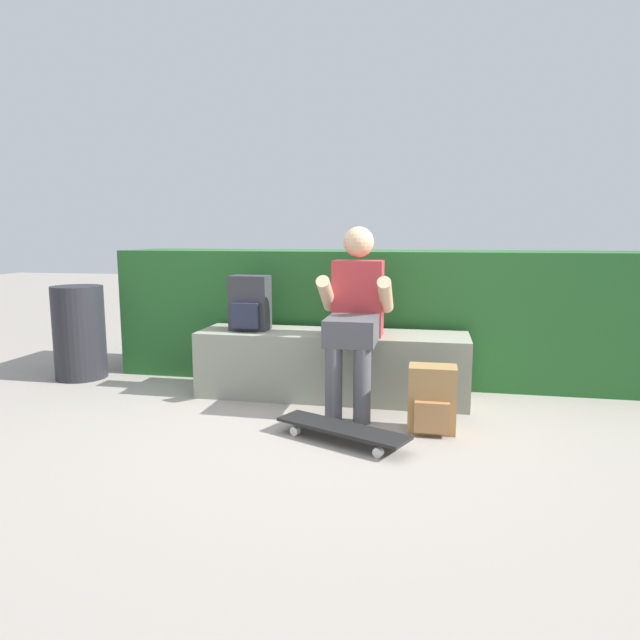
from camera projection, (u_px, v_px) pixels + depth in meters
ground_plane at (320, 415)px, 3.66m from camera, size 24.00×24.00×0.00m
bench_main at (332, 365)px, 4.05m from camera, size 1.93×0.50×0.47m
person_skater at (355, 310)px, 3.74m from camera, size 0.49×0.62×1.22m
skateboard_near_person at (342, 429)px, 3.18m from camera, size 0.81×0.51×0.09m
backpack_on_bench at (250, 304)px, 4.10m from camera, size 0.28×0.23×0.40m
backpack_on_ground at (432, 400)px, 3.33m from camera, size 0.28×0.23×0.40m
hedge_row at (378, 314)px, 4.61m from camera, size 4.25×0.72×1.04m
trash_bin at (79, 332)px, 4.57m from camera, size 0.41×0.41×0.76m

